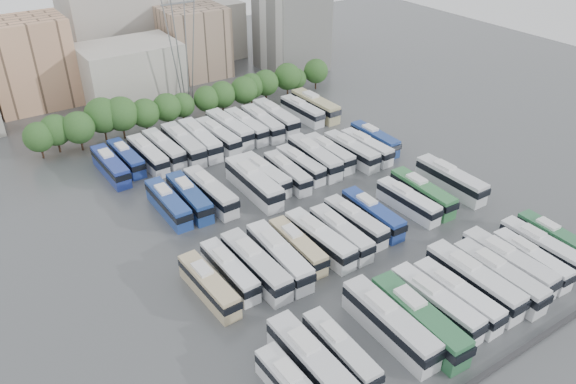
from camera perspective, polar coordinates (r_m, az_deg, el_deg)
ground at (r=82.78m, az=3.34°, el=-2.52°), size 220.00×220.00×0.00m
parapet at (r=65.73m, az=21.44°, el=-15.55°), size 56.00×0.50×0.50m
tree_line at (r=112.63m, az=-10.44°, el=9.02°), size 64.99×7.71×8.29m
city_buildings at (r=136.45m, az=-18.14°, el=13.51°), size 102.00×35.00×20.00m
apartment_tower at (r=139.80m, az=0.38°, el=17.57°), size 14.00×14.00×26.00m
electricity_pylon at (r=116.68m, az=-11.01°, el=17.15°), size 9.00×6.91×33.83m
bus_r0_s1 at (r=58.76m, az=2.57°, el=-17.06°), size 2.99×13.24×4.15m
bus_r0_s2 at (r=60.64m, az=5.35°, el=-15.71°), size 2.69×11.09×3.46m
bus_r0_s4 at (r=63.60m, az=10.28°, el=-12.96°), size 3.18×13.48×4.21m
bus_r0_s5 at (r=64.64m, az=13.12°, el=-12.47°), size 3.57×13.64×4.24m
bus_r0_s6 at (r=67.32m, az=14.75°, el=-10.84°), size 2.96×12.43×3.88m
bus_r0_s7 at (r=69.02m, az=16.77°, el=-10.05°), size 2.81×12.06×3.77m
bus_r0_s8 at (r=71.49m, az=18.33°, el=-8.51°), size 2.96×13.31×4.17m
bus_r0_s9 at (r=73.27m, az=20.58°, el=-8.00°), size 2.89×12.71×3.98m
bus_r0_s10 at (r=75.79m, az=21.43°, el=-6.73°), size 2.93×12.84×4.02m
bus_r0_s11 at (r=78.00m, az=23.45°, el=-6.30°), size 2.97×11.20×3.48m
bus_r0_s12 at (r=80.82m, az=24.23°, el=-5.05°), size 2.49×11.39×3.57m
bus_r0_s13 at (r=83.40m, az=25.42°, el=-4.25°), size 2.91×10.97×3.41m
bus_r1_s0 at (r=68.39m, az=-8.05°, el=-9.35°), size 2.93×11.44×3.56m
bus_r1_s1 at (r=70.25m, az=-5.96°, el=-7.92°), size 2.58×11.29×3.53m
bus_r1_s2 at (r=70.42m, az=-3.33°, el=-7.41°), size 3.08×12.97×4.05m
bus_r1_s3 at (r=71.76m, az=-0.91°, el=-6.52°), size 3.37×12.93×4.02m
bus_r1_s4 at (r=73.91m, az=0.97°, el=-5.49°), size 2.78×11.21×3.49m
bus_r1_s5 at (r=74.97m, az=3.24°, el=-4.77°), size 3.26×12.41×3.86m
bus_r1_s6 at (r=76.49m, az=5.38°, el=-4.16°), size 2.69×11.57×3.62m
bus_r1_s7 at (r=79.12m, az=6.86°, el=-2.97°), size 2.85×11.35×3.54m
bus_r1_s8 at (r=80.98m, az=8.59°, el=-2.18°), size 2.82×11.67×3.64m
bus_r1_s10 at (r=84.93m, az=12.10°, el=-0.90°), size 2.81×11.29×3.52m
bus_r1_s11 at (r=87.26m, az=13.50°, el=-0.05°), size 3.03×12.17×3.79m
bus_r1_s13 at (r=91.71m, az=16.20°, el=1.24°), size 2.83×12.82×4.02m
bus_r2_s1 at (r=84.22m, az=-12.07°, el=-1.11°), size 2.61×11.83×3.71m
bus_r2_s2 at (r=85.07m, az=-10.00°, el=-0.49°), size 2.97×12.14×3.79m
bus_r2_s3 at (r=85.75m, az=-7.88°, el=0.05°), size 3.23×12.75×3.97m
bus_r2_s5 at (r=87.16m, az=-3.52°, el=0.99°), size 3.25×13.75×4.30m
bus_r2_s6 at (r=89.95m, az=-2.38°, el=1.84°), size 2.98×11.92×3.71m
bus_r2_s7 at (r=90.50m, az=-0.07°, el=2.02°), size 3.03×11.56×3.59m
bus_r2_s8 at (r=93.00m, az=1.28°, el=2.83°), size 2.73×11.18×3.49m
bus_r2_s9 at (r=94.88m, az=2.71°, el=3.61°), size 3.35×13.08×4.07m
bus_r2_s10 at (r=96.85m, az=4.20°, el=4.02°), size 2.54×11.63×3.65m
bus_r2_s11 at (r=97.69m, az=6.44°, el=4.21°), size 3.06×12.22×3.81m
bus_r2_s12 at (r=99.63m, az=7.98°, el=4.58°), size 2.90×11.49×3.58m
bus_r2_s13 at (r=102.84m, az=8.79°, el=5.39°), size 2.62×11.36×3.55m
bus_r3_s0 at (r=96.79m, az=-17.58°, el=2.56°), size 2.89×12.01×3.75m
bus_r3_s1 at (r=98.93m, az=-16.12°, el=3.38°), size 2.88×11.37×3.54m
bus_r3_s2 at (r=98.63m, az=-14.04°, el=3.70°), size 3.04×12.20×3.80m
bus_r3_s3 at (r=100.04m, az=-12.47°, el=4.33°), size 3.24×12.44×3.87m
bus_r3_s4 at (r=100.64m, az=-10.59°, el=4.82°), size 3.08×13.44×4.20m
bus_r3_s5 at (r=101.86m, az=-8.94°, el=5.31°), size 3.31×13.40×4.18m
bus_r3_s6 at (r=103.03m, az=-7.13°, el=5.67°), size 3.22×12.51×3.89m
bus_r3_s7 at (r=105.60m, az=-5.98°, el=6.47°), size 3.35×13.22×4.12m
bus_r3_s8 at (r=106.48m, az=-4.28°, el=6.71°), size 2.83×12.42×3.89m
bus_r3_s9 at (r=107.53m, az=-2.62°, el=7.04°), size 3.42×12.80×3.98m
bus_r3_s10 at (r=109.66m, az=-1.27°, el=7.61°), size 3.15×13.29×4.15m
bus_r3_s12 at (r=113.29m, az=1.44°, el=8.28°), size 2.91×11.78×3.67m
bus_r3_s13 at (r=115.17m, az=2.80°, el=8.76°), size 3.06×13.20×4.13m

